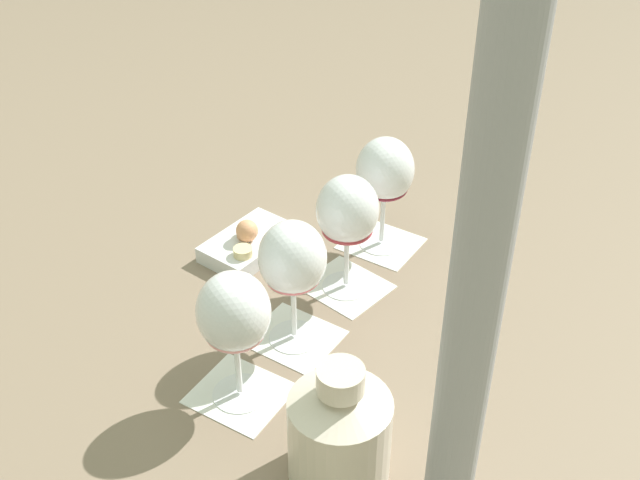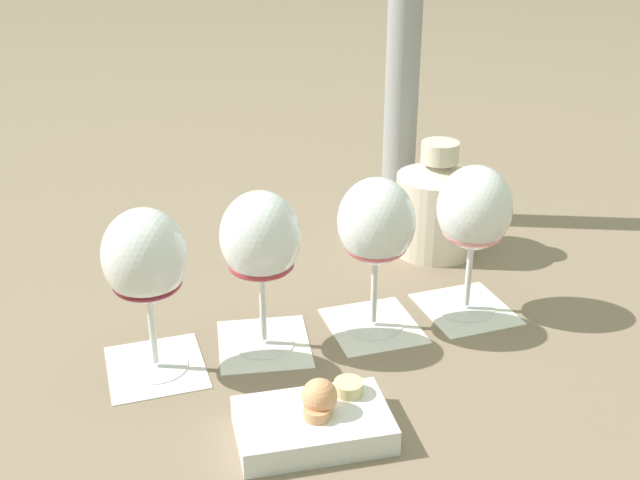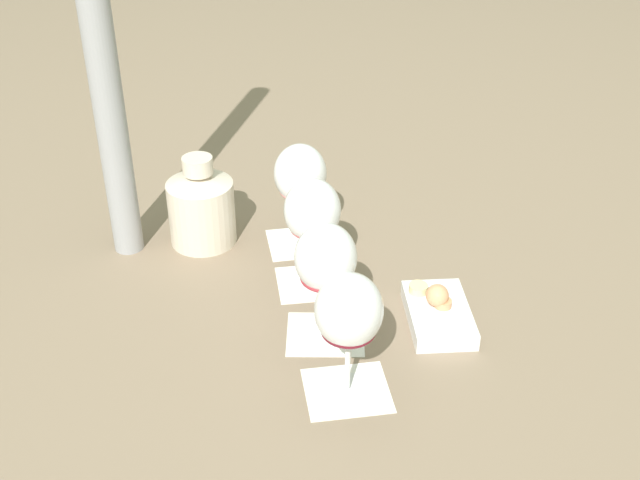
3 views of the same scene
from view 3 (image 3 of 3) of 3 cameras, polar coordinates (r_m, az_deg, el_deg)
name	(u,v)px [view 3 (image 3 of 3)]	position (r m, az deg, el deg)	size (l,w,h in m)	color
ground_plane	(322,309)	(1.24, 0.18, -4.96)	(8.00, 8.00, 0.00)	#7F6B56
tasting_card_0	(301,242)	(1.39, -1.34, -0.16)	(0.14, 0.15, 0.00)	white
tasting_card_1	(313,282)	(1.29, -0.52, -3.04)	(0.14, 0.15, 0.00)	white
tasting_card_2	(325,334)	(1.19, 0.38, -6.69)	(0.13, 0.14, 0.00)	white
tasting_card_3	(347,390)	(1.10, 1.93, -10.63)	(0.14, 0.15, 0.00)	white
wine_glass_0	(300,178)	(1.33, -1.41, 4.43)	(0.09, 0.09, 0.18)	white
wine_glass_1	(312,215)	(1.22, -0.55, 1.79)	(0.09, 0.09, 0.18)	white
wine_glass_2	(326,262)	(1.11, 0.41, -1.60)	(0.09, 0.09, 0.18)	white
wine_glass_3	(349,316)	(1.02, 2.06, -5.39)	(0.09, 0.09, 0.18)	white
ceramic_vase	(201,206)	(1.38, -8.45, 2.43)	(0.11, 0.11, 0.16)	beige
snack_dish	(438,312)	(1.22, 8.38, -5.06)	(0.17, 0.14, 0.06)	silver
umbrella_pole	(98,37)	(1.27, -15.50, 13.76)	(0.05, 0.05, 0.74)	#99999E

